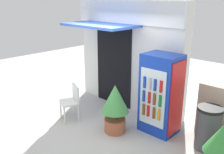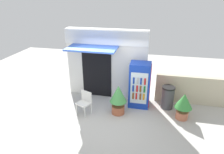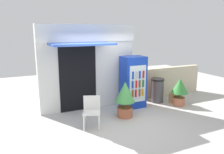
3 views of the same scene
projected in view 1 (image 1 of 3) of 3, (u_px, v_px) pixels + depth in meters
The scene contains 7 objects.
ground at pixel (88, 131), 5.60m from camera, with size 16.00×16.00×0.00m, color beige.
storefront_building at pixel (128, 53), 6.51m from camera, with size 3.20×1.36×2.77m.
drink_cooler at pixel (161, 94), 5.35m from camera, with size 0.77×0.66×1.73m.
plastic_chair at pixel (72, 100), 5.99m from camera, with size 0.56×0.53×0.85m.
potted_plant_near_shop at pixel (115, 105), 5.39m from camera, with size 0.60×0.60×1.08m.
potted_plant_curbside at pixel (222, 144), 4.05m from camera, with size 0.59×0.59×0.95m.
trash_bin at pixel (208, 128), 4.84m from camera, with size 0.48×0.48×0.87m.
Camera 1 is at (3.80, -3.25, 2.84)m, focal length 40.51 mm.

